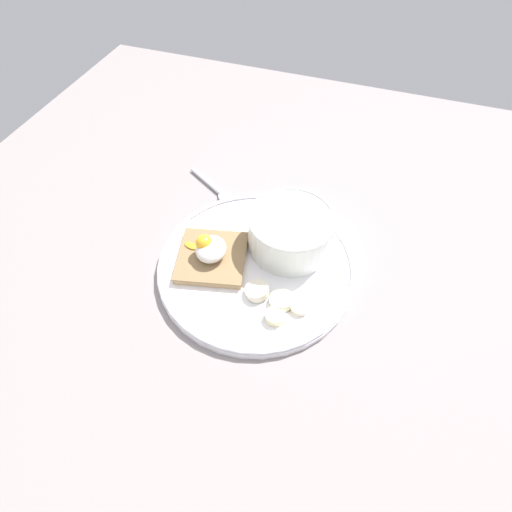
{
  "coord_description": "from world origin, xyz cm",
  "views": [
    {
      "loc": [
        -34.9,
        -12.01,
        51.74
      ],
      "look_at": [
        0.0,
        0.0,
        5.0
      ],
      "focal_mm": 28.0,
      "sensor_mm": 36.0,
      "label": 1
    }
  ],
  "objects_px": {
    "poached_egg": "(209,248)",
    "banana_slice_left": "(257,291)",
    "oatmeal_bowl": "(290,231)",
    "banana_slice_front": "(281,300)",
    "banana_slice_back": "(300,306)",
    "spoon": "(217,190)",
    "banana_slice_right": "(275,316)",
    "toast_slice": "(212,257)"
  },
  "relations": [
    {
      "from": "banana_slice_back",
      "to": "spoon",
      "type": "height_order",
      "value": "banana_slice_back"
    },
    {
      "from": "oatmeal_bowl",
      "to": "toast_slice",
      "type": "xyz_separation_m",
      "value": [
        -0.07,
        0.1,
        -0.03
      ]
    },
    {
      "from": "oatmeal_bowl",
      "to": "banana_slice_left",
      "type": "distance_m",
      "value": 0.11
    },
    {
      "from": "banana_slice_right",
      "to": "spoon",
      "type": "height_order",
      "value": "banana_slice_right"
    },
    {
      "from": "oatmeal_bowl",
      "to": "toast_slice",
      "type": "bearing_deg",
      "value": 123.44
    },
    {
      "from": "oatmeal_bowl",
      "to": "poached_egg",
      "type": "relative_size",
      "value": 1.85
    },
    {
      "from": "banana_slice_front",
      "to": "poached_egg",
      "type": "bearing_deg",
      "value": 72.42
    },
    {
      "from": "toast_slice",
      "to": "banana_slice_right",
      "type": "bearing_deg",
      "value": -118.57
    },
    {
      "from": "spoon",
      "to": "oatmeal_bowl",
      "type": "bearing_deg",
      "value": -118.26
    },
    {
      "from": "oatmeal_bowl",
      "to": "toast_slice",
      "type": "distance_m",
      "value": 0.13
    },
    {
      "from": "banana_slice_right",
      "to": "spoon",
      "type": "distance_m",
      "value": 0.28
    },
    {
      "from": "poached_egg",
      "to": "banana_slice_right",
      "type": "height_order",
      "value": "poached_egg"
    },
    {
      "from": "poached_egg",
      "to": "banana_slice_left",
      "type": "bearing_deg",
      "value": -112.32
    },
    {
      "from": "oatmeal_bowl",
      "to": "spoon",
      "type": "distance_m",
      "value": 0.19
    },
    {
      "from": "oatmeal_bowl",
      "to": "banana_slice_back",
      "type": "xyz_separation_m",
      "value": [
        -0.11,
        -0.05,
        -0.03
      ]
    },
    {
      "from": "banana_slice_left",
      "to": "oatmeal_bowl",
      "type": "bearing_deg",
      "value": -10.07
    },
    {
      "from": "banana_slice_front",
      "to": "banana_slice_left",
      "type": "bearing_deg",
      "value": 84.31
    },
    {
      "from": "banana_slice_back",
      "to": "banana_slice_right",
      "type": "xyz_separation_m",
      "value": [
        -0.03,
        0.03,
        0.0
      ]
    },
    {
      "from": "banana_slice_front",
      "to": "spoon",
      "type": "relative_size",
      "value": 0.42
    },
    {
      "from": "oatmeal_bowl",
      "to": "banana_slice_left",
      "type": "height_order",
      "value": "oatmeal_bowl"
    },
    {
      "from": "toast_slice",
      "to": "banana_slice_back",
      "type": "xyz_separation_m",
      "value": [
        -0.04,
        -0.15,
        -0.0
      ]
    },
    {
      "from": "spoon",
      "to": "banana_slice_right",
      "type": "bearing_deg",
      "value": -140.99
    },
    {
      "from": "poached_egg",
      "to": "spoon",
      "type": "xyz_separation_m",
      "value": [
        0.15,
        0.05,
        -0.03
      ]
    },
    {
      "from": "oatmeal_bowl",
      "to": "banana_slice_back",
      "type": "distance_m",
      "value": 0.12
    },
    {
      "from": "toast_slice",
      "to": "banana_slice_right",
      "type": "relative_size",
      "value": 3.15
    },
    {
      "from": "banana_slice_right",
      "to": "poached_egg",
      "type": "bearing_deg",
      "value": 61.83
    },
    {
      "from": "oatmeal_bowl",
      "to": "spoon",
      "type": "xyz_separation_m",
      "value": [
        0.09,
        0.16,
        -0.04
      ]
    },
    {
      "from": "banana_slice_right",
      "to": "banana_slice_front",
      "type": "bearing_deg",
      "value": -2.22
    },
    {
      "from": "oatmeal_bowl",
      "to": "banana_slice_front",
      "type": "relative_size",
      "value": 2.78
    },
    {
      "from": "banana_slice_front",
      "to": "banana_slice_right",
      "type": "bearing_deg",
      "value": 177.78
    },
    {
      "from": "banana_slice_back",
      "to": "banana_slice_right",
      "type": "bearing_deg",
      "value": 134.49
    },
    {
      "from": "toast_slice",
      "to": "banana_slice_front",
      "type": "bearing_deg",
      "value": -107.78
    },
    {
      "from": "toast_slice",
      "to": "banana_slice_back",
      "type": "distance_m",
      "value": 0.15
    },
    {
      "from": "poached_egg",
      "to": "banana_slice_front",
      "type": "relative_size",
      "value": 1.51
    },
    {
      "from": "banana_slice_front",
      "to": "banana_slice_left",
      "type": "distance_m",
      "value": 0.04
    },
    {
      "from": "poached_egg",
      "to": "banana_slice_right",
      "type": "xyz_separation_m",
      "value": [
        -0.07,
        -0.12,
        -0.02
      ]
    },
    {
      "from": "toast_slice",
      "to": "banana_slice_left",
      "type": "xyz_separation_m",
      "value": [
        -0.04,
        -0.08,
        0.0
      ]
    },
    {
      "from": "banana_slice_back",
      "to": "banana_slice_left",
      "type": "bearing_deg",
      "value": 87.23
    },
    {
      "from": "banana_slice_left",
      "to": "spoon",
      "type": "relative_size",
      "value": 0.38
    },
    {
      "from": "toast_slice",
      "to": "poached_egg",
      "type": "relative_size",
      "value": 1.73
    },
    {
      "from": "oatmeal_bowl",
      "to": "banana_slice_back",
      "type": "height_order",
      "value": "oatmeal_bowl"
    },
    {
      "from": "banana_slice_right",
      "to": "spoon",
      "type": "relative_size",
      "value": 0.35
    }
  ]
}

